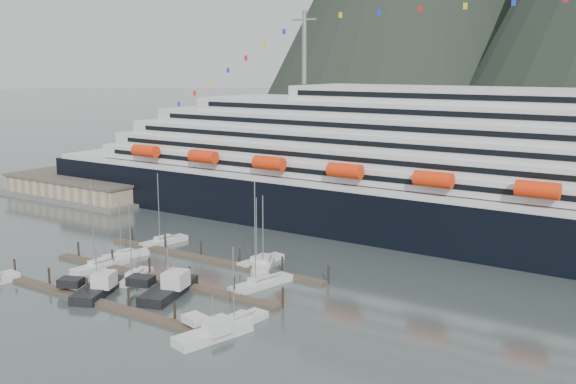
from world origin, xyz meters
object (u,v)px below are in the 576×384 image
warehouse (80,189)px  trawler_b (97,288)px  trawler_d (212,332)px  sailboat_e (164,242)px  sailboat_h (239,322)px  cruise_ship (477,183)px  sailboat_c (135,277)px  sailboat_d (261,284)px  sailboat_g (261,261)px  sailboat_b (100,266)px  trawler_e (168,289)px  sailboat_f (264,265)px  sailboat_a (126,255)px

warehouse → trawler_b: 80.85m
warehouse → trawler_d: (89.88, -52.29, -1.40)m
sailboat_e → warehouse: bearing=75.1°
warehouse → sailboat_h: bearing=-27.5°
cruise_ship → sailboat_c: bearing=-125.5°
sailboat_c → trawler_b: size_ratio=1.12×
sailboat_c → sailboat_d: sailboat_d is taller
cruise_ship → sailboat_d: size_ratio=11.90×
sailboat_d → sailboat_g: (-7.60, 10.29, -0.05)m
trawler_b → trawler_d: trawler_b is taller
cruise_ship → sailboat_c: (-38.43, -53.82, -11.63)m
trawler_d → sailboat_c: bearing=80.4°
trawler_b → sailboat_b: bearing=23.0°
sailboat_b → sailboat_e: sailboat_b is taller
trawler_b → trawler_e: trawler_e is taller
sailboat_b → sailboat_g: bearing=-47.5°
warehouse → trawler_e: 85.29m
warehouse → sailboat_h: 101.52m
sailboat_f → sailboat_h: (12.77, -23.39, -0.03)m
trawler_e → warehouse: bearing=42.9°
sailboat_f → sailboat_g: size_ratio=1.08×
sailboat_c → warehouse: bearing=38.9°
sailboat_a → trawler_e: 23.22m
sailboat_f → cruise_ship: bearing=-62.0°
sailboat_b → trawler_e: size_ratio=1.23×
sailboat_d → sailboat_f: sailboat_d is taller
sailboat_a → sailboat_f: bearing=-50.8°
sailboat_d → sailboat_e: (-31.14, 10.29, -0.02)m
trawler_e → trawler_b: bearing=105.6°
sailboat_a → sailboat_d: sailboat_d is taller
warehouse → trawler_e: size_ratio=3.50×
sailboat_f → sailboat_g: (-1.84, 1.55, -0.04)m
cruise_ship → trawler_e: (-28.59, -56.31, -11.04)m
sailboat_b → trawler_d: sailboat_b is taller
sailboat_g → trawler_e: bearing=-175.7°
sailboat_h → sailboat_c: bearing=82.3°
sailboat_e → sailboat_g: size_ratio=1.18×
sailboat_c → sailboat_g: (11.79, 18.87, -0.01)m
sailboat_f → trawler_b: (-13.08, -25.64, 0.50)m
sailboat_b → sailboat_g: size_ratio=1.30×
warehouse → sailboat_a: size_ratio=4.29×
sailboat_c → sailboat_h: sailboat_c is taller
sailboat_g → trawler_b: 29.42m
sailboat_a → sailboat_d: (30.22, 0.52, 0.06)m
warehouse → sailboat_a: bearing=-31.9°
sailboat_g → trawler_e: 21.45m
sailboat_a → sailboat_b: bearing=-149.2°
cruise_ship → warehouse: size_ratio=4.57×
cruise_ship → trawler_b: 73.61m
sailboat_h → trawler_e: (-16.56, 3.58, 0.59)m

